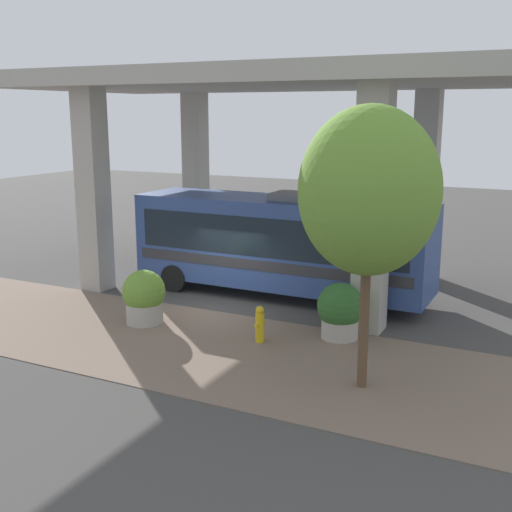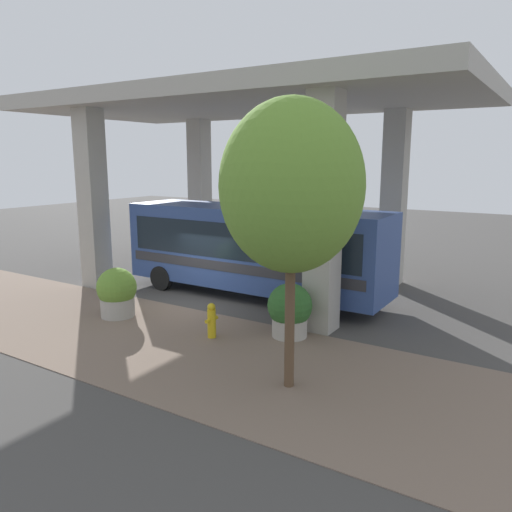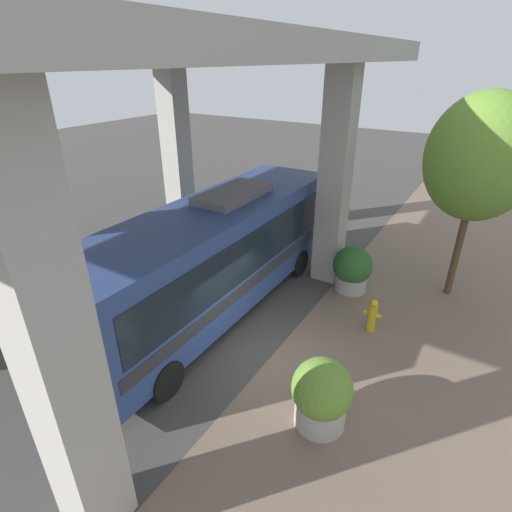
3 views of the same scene
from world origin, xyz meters
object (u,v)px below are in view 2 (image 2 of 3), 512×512
at_px(fire_hydrant, 212,320).
at_px(planter_front, 117,293).
at_px(bus, 254,245).
at_px(street_tree_near, 291,187).
at_px(planter_middle, 290,310).

bearing_deg(fire_hydrant, planter_front, 90.89).
relative_size(fire_hydrant, planter_front, 0.64).
bearing_deg(fire_hydrant, bus, 17.21).
bearing_deg(street_tree_near, fire_hydrant, 65.13).
distance_m(planter_front, street_tree_near, 8.52).
bearing_deg(bus, fire_hydrant, -162.79).
height_order(bus, fire_hydrant, bus).
relative_size(bus, street_tree_near, 1.59).
relative_size(fire_hydrant, planter_middle, 0.65).
height_order(planter_front, street_tree_near, street_tree_near).
bearing_deg(planter_front, bus, -28.13).
distance_m(bus, street_tree_near, 8.41).
bearing_deg(bus, planter_middle, -134.49).
xyz_separation_m(planter_front, street_tree_near, (-1.56, -7.45, 3.84)).
height_order(bus, planter_front, bus).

